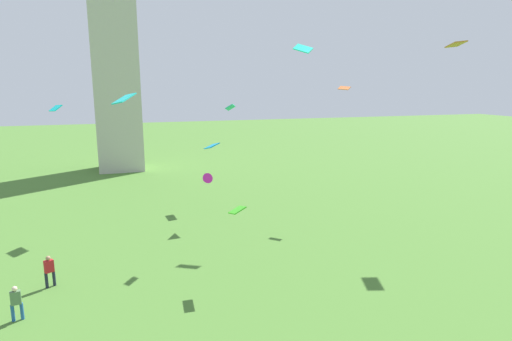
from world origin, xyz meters
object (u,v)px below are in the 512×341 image
(kite_flying_2, at_px, (212,146))
(kite_flying_7, at_px, (456,44))
(person_1, at_px, (49,269))
(kite_flying_1, at_px, (230,107))
(person_2, at_px, (16,301))
(kite_flying_6, at_px, (124,99))
(kite_flying_4, at_px, (206,180))
(kite_flying_0, at_px, (56,108))
(kite_flying_8, at_px, (303,49))
(kite_flying_3, at_px, (237,210))
(kite_flying_5, at_px, (344,88))

(kite_flying_2, height_order, kite_flying_7, kite_flying_7)
(person_1, distance_m, kite_flying_7, 29.20)
(person_1, height_order, kite_flying_1, kite_flying_1)
(person_2, distance_m, kite_flying_6, 16.88)
(kite_flying_4, height_order, kite_flying_7, kite_flying_7)
(person_2, distance_m, kite_flying_0, 11.18)
(kite_flying_0, bearing_deg, kite_flying_6, 115.29)
(person_1, relative_size, kite_flying_4, 1.24)
(kite_flying_8, bearing_deg, kite_flying_0, 51.21)
(kite_flying_0, distance_m, kite_flying_4, 11.39)
(kite_flying_4, relative_size, kite_flying_6, 0.70)
(kite_flying_0, relative_size, kite_flying_8, 0.64)
(kite_flying_0, relative_size, kite_flying_6, 0.49)
(kite_flying_0, distance_m, kite_flying_2, 14.28)
(person_2, bearing_deg, kite_flying_6, 58.78)
(person_1, relative_size, kite_flying_6, 0.87)
(kite_flying_4, distance_m, kite_flying_8, 12.14)
(kite_flying_1, relative_size, kite_flying_8, 0.60)
(kite_flying_2, relative_size, kite_flying_6, 0.83)
(kite_flying_2, height_order, kite_flying_6, kite_flying_6)
(kite_flying_3, height_order, kite_flying_5, kite_flying_5)
(person_1, bearing_deg, kite_flying_4, 9.66)
(kite_flying_2, relative_size, kite_flying_8, 1.10)
(kite_flying_1, bearing_deg, kite_flying_6, 73.27)
(kite_flying_0, relative_size, kite_flying_3, 0.82)
(kite_flying_2, relative_size, kite_flying_3, 1.39)
(person_1, relative_size, kite_flying_5, 1.65)
(kite_flying_8, bearing_deg, kite_flying_7, -165.88)
(kite_flying_2, xyz_separation_m, kite_flying_7, (14.99, -11.09, 7.95))
(person_1, bearing_deg, kite_flying_2, 20.39)
(person_1, height_order, person_2, person_1)
(kite_flying_7, bearing_deg, kite_flying_0, -83.16)
(person_1, distance_m, kite_flying_6, 14.17)
(kite_flying_1, xyz_separation_m, kite_flying_5, (10.61, 4.14, 1.18))
(person_1, bearing_deg, kite_flying_8, -6.20)
(kite_flying_5, bearing_deg, kite_flying_3, 89.55)
(person_1, xyz_separation_m, kite_flying_4, (9.86, 7.43, 2.56))
(kite_flying_0, bearing_deg, person_1, -37.84)
(kite_flying_1, relative_size, kite_flying_3, 0.76)
(person_1, distance_m, kite_flying_0, 9.28)
(kite_flying_0, relative_size, kite_flying_1, 1.08)
(kite_flying_1, height_order, kite_flying_3, kite_flying_1)
(kite_flying_5, height_order, kite_flying_7, kite_flying_7)
(kite_flying_7, relative_size, kite_flying_8, 1.00)
(kite_flying_4, xyz_separation_m, kite_flying_7, (16.59, -5.92, 9.73))
(kite_flying_2, xyz_separation_m, kite_flying_6, (-7.05, -2.17, 4.19))
(kite_flying_3, xyz_separation_m, kite_flying_5, (11.86, 10.20, 6.26))
(person_2, height_order, kite_flying_4, kite_flying_4)
(kite_flying_3, height_order, kite_flying_4, kite_flying_3)
(kite_flying_1, height_order, kite_flying_8, kite_flying_8)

